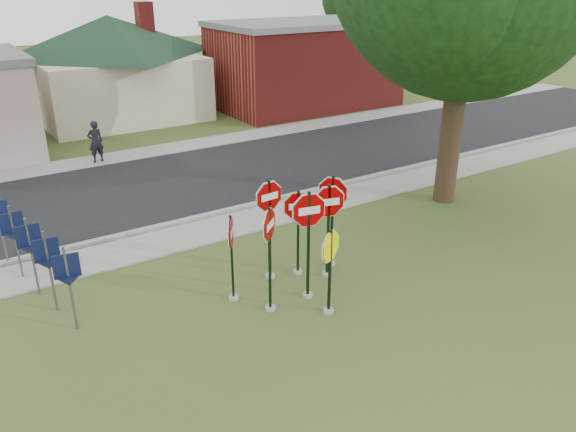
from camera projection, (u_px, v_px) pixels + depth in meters
ground at (329, 313)px, 12.84m from camera, size 120.00×120.00×0.00m
sidewalk_near at (221, 228)px, 17.07m from camera, size 60.00×1.60×0.06m
road at (166, 185)px, 20.54m from camera, size 60.00×7.00×0.04m
sidewalk_far at (128, 156)px, 23.85m from camera, size 60.00×1.60×0.06m
curb at (207, 216)px, 17.83m from camera, size 60.00×0.20×0.14m
stop_sign_center at (309, 229)px, 12.79m from camera, size 1.11×0.25×2.81m
stop_sign_yellow at (330, 262)px, 12.37m from camera, size 0.92×0.43×2.18m
stop_sign_left at (270, 246)px, 12.32m from camera, size 0.78×0.68×2.66m
stop_sign_right at (329, 217)px, 13.82m from camera, size 1.09×0.32×2.60m
stop_sign_back_right at (298, 222)px, 13.98m from camera, size 0.94×0.45×2.39m
stop_sign_back_left at (269, 216)px, 13.67m from camera, size 1.04×0.24×2.74m
stop_sign_far_right at (332, 208)px, 14.33m from camera, size 0.64×0.91×2.62m
stop_sign_far_left at (231, 247)px, 12.86m from camera, size 0.59×0.86×2.27m
route_sign_row at (31, 248)px, 13.14m from camera, size 1.43×4.63×2.00m
building_house at (110, 46)px, 29.35m from camera, size 11.60×11.60×6.20m
building_brick at (305, 64)px, 32.13m from camera, size 10.20×6.20×4.75m
pedestrian at (95, 142)px, 22.66m from camera, size 0.66×0.48×1.70m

